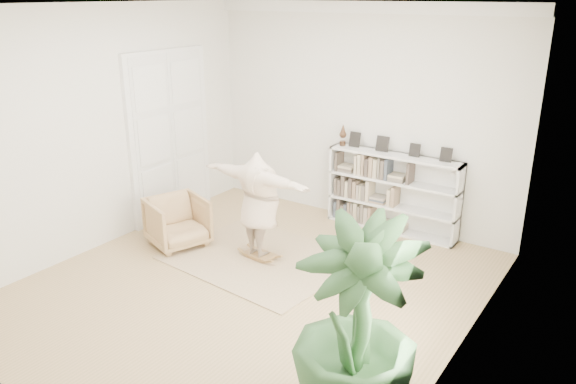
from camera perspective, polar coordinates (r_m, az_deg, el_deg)
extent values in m
plane|color=#9F8452|center=(7.66, -3.72, -9.52)|extent=(6.00, 6.00, 0.00)
plane|color=silver|center=(9.43, 7.31, 7.71)|extent=(5.50, 0.00, 5.50)
plane|color=silver|center=(5.10, -25.29, -4.61)|extent=(5.50, 0.00, 5.50)
plane|color=silver|center=(8.88, -18.28, 6.12)|extent=(0.00, 6.00, 6.00)
plane|color=silver|center=(5.77, 18.06, -0.90)|extent=(0.00, 6.00, 6.00)
plane|color=white|center=(6.69, -4.43, 18.50)|extent=(6.00, 6.00, 0.00)
cube|color=white|center=(9.18, 7.61, 18.13)|extent=(5.50, 0.12, 0.18)
cube|color=white|center=(9.76, -11.92, 5.44)|extent=(0.08, 1.78, 2.92)
cube|color=silver|center=(9.49, -13.55, 4.90)|extent=(0.06, 0.78, 2.80)
cube|color=silver|center=(10.02, -10.21, 5.91)|extent=(0.06, 0.78, 2.80)
cube|color=silver|center=(9.72, 4.76, 1.12)|extent=(0.04, 0.35, 1.30)
cube|color=silver|center=(8.93, 16.91, -1.40)|extent=(0.04, 0.35, 1.30)
cube|color=silver|center=(9.41, 10.96, 0.18)|extent=(2.20, 0.04, 1.30)
cube|color=silver|center=(9.50, 10.34, -3.66)|extent=(2.20, 0.35, 0.04)
cube|color=silver|center=(9.35, 10.50, -1.35)|extent=(2.20, 0.35, 0.04)
cube|color=silver|center=(9.20, 10.66, 1.15)|extent=(2.20, 0.35, 0.04)
cube|color=silver|center=(9.08, 10.82, 3.66)|extent=(2.20, 0.35, 0.04)
cube|color=black|center=(9.39, 6.81, 5.29)|extent=(0.18, 0.07, 0.24)
cube|color=black|center=(9.18, 9.58, 4.82)|extent=(0.18, 0.07, 0.24)
cube|color=black|center=(8.98, 12.76, 4.27)|extent=(0.18, 0.07, 0.24)
cube|color=black|center=(8.82, 15.77, 3.73)|extent=(0.18, 0.07, 0.24)
imported|color=tan|center=(8.83, -11.14, -3.00)|extent=(1.07, 1.06, 0.77)
cube|color=tan|center=(8.38, -2.87, -6.72)|extent=(2.67, 2.21, 0.02)
cube|color=olive|center=(8.35, -2.88, -6.34)|extent=(0.49, 0.32, 0.03)
cube|color=olive|center=(8.37, -2.88, -6.54)|extent=(0.32, 0.07, 0.04)
cube|color=olive|center=(8.37, -2.88, -6.54)|extent=(0.32, 0.07, 0.04)
cube|color=olive|center=(8.35, -2.88, -6.34)|extent=(0.19, 0.06, 0.10)
cube|color=olive|center=(8.35, -2.88, -6.34)|extent=(0.19, 0.06, 0.10)
imported|color=beige|center=(8.02, -2.98, -1.03)|extent=(1.95, 0.69, 1.56)
imported|color=#294F27|center=(5.01, 6.92, -13.59)|extent=(1.12, 1.12, 1.99)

